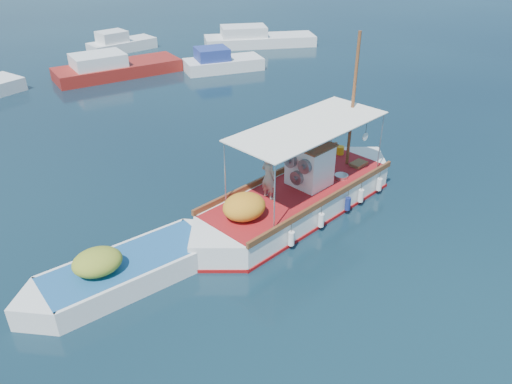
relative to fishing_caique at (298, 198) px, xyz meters
name	(u,v)px	position (x,y,z in m)	size (l,w,h in m)	color
ground	(289,220)	(-0.58, -0.38, -0.55)	(160.00, 160.00, 0.00)	black
fishing_caique	(298,198)	(0.00, 0.00, 0.00)	(9.90, 4.86, 6.30)	white
dinghy	(127,272)	(-6.68, -0.98, -0.20)	(6.78, 2.74, 1.68)	white
bg_boat_n	(114,69)	(-1.57, 20.36, -0.06)	(8.36, 3.38, 1.80)	maroon
bg_boat_ne	(221,63)	(5.29, 18.19, -0.06)	(5.55, 2.86, 1.80)	silver
bg_boat_e	(256,40)	(10.80, 23.28, -0.06)	(9.26, 5.23, 1.80)	silver
bg_boat_far_n	(120,45)	(0.58, 26.84, -0.06)	(5.47, 3.14, 1.80)	silver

